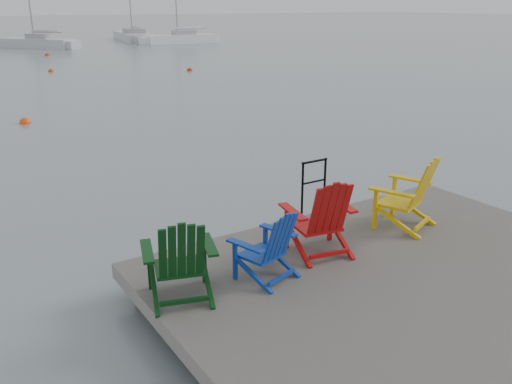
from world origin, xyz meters
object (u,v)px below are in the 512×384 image
sailboat_far (181,39)px  chair_green (180,258)px  chair_yellow (409,192)px  sailboat_mid (133,37)px  buoy_a (25,123)px  chair_blue (269,245)px  buoy_c (190,71)px  handrail (314,182)px  sailboat_near (38,44)px  buoy_d (47,55)px  chair_red (322,216)px  buoy_b (51,72)px

sailboat_far → chair_green: bearing=154.9°
chair_green → chair_yellow: chair_yellow is taller
sailboat_mid → buoy_a: bearing=-105.4°
chair_green → buoy_a: 13.71m
chair_blue → buoy_a: chair_blue is taller
buoy_a → buoy_c: 15.12m
handrail → sailboat_mid: size_ratio=0.07×
handrail → buoy_a: handrail is taller
sailboat_near → buoy_c: bearing=-116.7°
sailboat_near → sailboat_mid: 12.20m
sailboat_near → chair_yellow: bearing=-131.1°
buoy_d → buoy_c: bearing=-72.5°
chair_blue → sailboat_far: 50.37m
chair_green → buoy_a: chair_green is taller
buoy_a → sailboat_near: bearing=77.4°
handrail → chair_green: (-2.86, -1.24, -0.03)m
chair_blue → chair_red: (0.96, 0.20, 0.09)m
chair_green → buoy_b: size_ratio=3.10×
chair_green → chair_blue: 1.11m
chair_blue → buoy_b: (3.84, 28.02, -0.95)m
chair_red → buoy_c: chair_red is taller
buoy_c → buoy_d: 15.49m
chair_blue → chair_yellow: 2.65m
chair_yellow → sailboat_mid: (15.38, 52.28, -0.70)m
sailboat_mid → buoy_c: bearing=-94.5°
chair_yellow → buoy_c: chair_yellow is taller
chair_blue → buoy_b: size_ratio=2.70×
chair_green → chair_blue: size_ratio=1.14×
chair_green → chair_red: 2.06m
chair_green → buoy_b: bearing=97.7°
sailboat_mid → sailboat_far: bearing=-59.1°
sailboat_near → buoy_d: (-1.07, -8.04, -0.36)m
chair_green → buoy_d: (7.19, 38.79, -1.01)m
handrail → chair_blue: size_ratio=1.01×
chair_yellow → sailboat_far: size_ratio=0.11×
chair_red → buoy_c: bearing=78.6°
buoy_b → buoy_c: size_ratio=0.96×
chair_red → sailboat_near: (6.20, 46.76, -0.68)m
buoy_b → chair_green: bearing=-100.0°
chair_green → buoy_a: bearing=104.2°
sailboat_near → sailboat_far: (13.36, -0.96, 0.00)m
handrail → buoy_b: bearing=85.5°
chair_green → buoy_d: bearing=97.3°
chair_yellow → buoy_d: bearing=63.5°
buoy_a → chair_yellow: bearing=-78.0°
sailboat_mid → buoy_a: 42.83m
handrail → chair_yellow: 1.43m
chair_green → buoy_b: chair_green is taller
buoy_c → sailboat_far: bearing=65.9°
buoy_a → buoy_d: 25.94m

